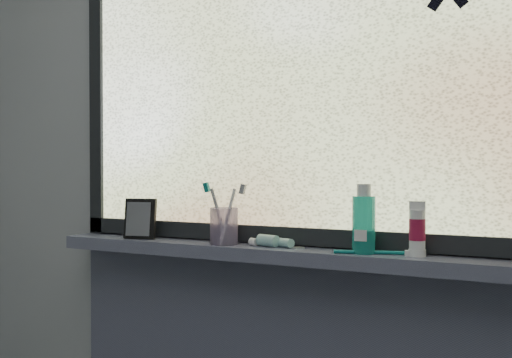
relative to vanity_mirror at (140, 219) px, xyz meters
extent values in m
cube|color=#9EA3A8|center=(0.54, 0.10, 0.16)|extent=(3.00, 0.01, 2.50)
cube|color=#4F536A|center=(0.54, 0.02, -0.09)|extent=(1.62, 0.14, 0.04)
cube|color=silver|center=(0.54, 0.07, 0.44)|extent=(1.50, 0.01, 1.00)
cube|color=black|center=(0.54, 0.07, -0.04)|extent=(1.60, 0.03, 0.05)
cube|color=black|center=(-0.24, 0.07, 0.44)|extent=(0.05, 0.03, 1.10)
cube|color=black|center=(0.00, 0.00, 0.00)|extent=(0.11, 0.07, 0.13)
cylinder|color=#A38FBD|center=(0.31, 0.00, -0.01)|extent=(0.10, 0.10, 0.11)
cylinder|color=#21AFA1|center=(0.73, 0.01, 0.03)|extent=(0.06, 0.06, 0.15)
cylinder|color=silver|center=(0.87, 0.02, 0.01)|extent=(0.04, 0.04, 0.10)
camera|label=1|loc=(1.15, -1.48, 0.16)|focal=40.00mm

